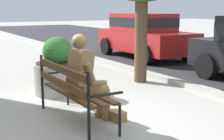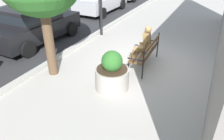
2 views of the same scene
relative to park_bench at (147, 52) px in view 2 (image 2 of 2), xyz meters
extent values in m
plane|color=#ADA8A0|center=(0.08, 0.20, -0.54)|extent=(80.00, 80.00, 0.00)
cube|color=#B2AFA8|center=(0.08, 3.10, -0.48)|extent=(60.00, 0.20, 0.12)
cube|color=brown|center=(0.00, -0.07, -0.09)|extent=(1.70, 0.14, 0.04)
cube|color=brown|center=(0.00, 0.11, -0.09)|extent=(1.70, 0.14, 0.04)
cube|color=brown|center=(-0.01, 0.29, -0.09)|extent=(1.70, 0.14, 0.04)
cube|color=brown|center=(0.00, -0.16, 0.08)|extent=(1.70, 0.07, 0.11)
cube|color=brown|center=(0.00, -0.16, 0.30)|extent=(1.70, 0.07, 0.11)
cylinder|color=black|center=(-0.89, 0.29, -0.32)|extent=(0.04, 0.04, 0.45)
cylinder|color=black|center=(-0.88, -0.18, -0.07)|extent=(0.04, 0.04, 0.95)
cube|color=black|center=(-0.88, 0.09, 0.08)|extent=(0.05, 0.48, 0.03)
cylinder|color=black|center=(0.87, 0.33, -0.32)|extent=(0.04, 0.04, 0.45)
cylinder|color=black|center=(0.88, -0.14, -0.07)|extent=(0.04, 0.04, 0.95)
cube|color=black|center=(0.88, 0.13, 0.08)|extent=(0.05, 0.48, 0.03)
cube|color=olive|center=(0.16, 0.17, 0.02)|extent=(0.39, 0.37, 0.16)
cube|color=olive|center=(0.17, 0.07, 0.34)|extent=(0.40, 0.34, 0.55)
sphere|color=olive|center=(0.17, 0.06, 0.72)|extent=(0.22, 0.22, 0.22)
cylinder|color=olive|center=(-0.05, 0.06, 0.29)|extent=(0.12, 0.19, 0.29)
cylinder|color=olive|center=(-0.08, 0.19, 0.12)|extent=(0.12, 0.28, 0.10)
cylinder|color=olive|center=(0.39, 0.12, 0.29)|extent=(0.12, 0.19, 0.29)
cylinder|color=olive|center=(0.37, 0.26, 0.12)|extent=(0.12, 0.28, 0.10)
cylinder|color=olive|center=(0.04, 0.29, -0.02)|extent=(0.19, 0.38, 0.14)
cylinder|color=olive|center=(0.02, 0.47, -0.29)|extent=(0.11, 0.11, 0.50)
cube|color=olive|center=(0.01, 0.53, -0.51)|extent=(0.15, 0.25, 0.07)
cylinder|color=olive|center=(0.22, 0.32, -0.02)|extent=(0.19, 0.38, 0.14)
cylinder|color=olive|center=(0.19, 0.50, -0.29)|extent=(0.11, 0.11, 0.50)
cube|color=olive|center=(0.19, 0.56, -0.51)|extent=(0.15, 0.25, 0.07)
cube|color=olive|center=(0.31, 0.62, -0.46)|extent=(0.30, 0.22, 0.16)
cylinder|color=#A8A399|center=(-1.76, 0.44, -0.23)|extent=(0.97, 0.97, 0.62)
cylinder|color=#38281C|center=(-1.76, 0.44, 0.09)|extent=(0.87, 0.87, 0.03)
sphere|color=#2D6B28|center=(-1.76, 0.44, 0.33)|extent=(0.59, 0.59, 0.59)
cylinder|color=brown|center=(-1.82, 2.54, 0.57)|extent=(0.30, 0.30, 2.24)
cube|color=black|center=(0.09, 4.97, 0.07)|extent=(4.15, 1.82, 0.70)
cube|color=black|center=(-0.06, 4.98, 0.72)|extent=(2.18, 1.63, 0.60)
cube|color=black|center=(-0.06, 4.98, 0.72)|extent=(2.19, 1.64, 0.33)
cylinder|color=black|center=(1.44, 5.78, -0.22)|extent=(0.65, 0.24, 0.64)
cylinder|color=black|center=(1.39, 4.08, -0.22)|extent=(0.65, 0.24, 0.64)
cylinder|color=black|center=(-1.27, 4.16, -0.22)|extent=(0.65, 0.24, 0.64)
cube|color=#B7B7BC|center=(5.90, 4.97, 0.07)|extent=(4.15, 1.82, 0.70)
cylinder|color=black|center=(7.26, 5.78, -0.22)|extent=(0.65, 0.24, 0.64)
cylinder|color=black|center=(7.21, 4.08, -0.22)|extent=(0.65, 0.24, 0.64)
cylinder|color=black|center=(4.60, 5.86, -0.22)|extent=(0.65, 0.24, 0.64)
cylinder|color=black|center=(4.55, 4.16, -0.22)|extent=(0.65, 0.24, 0.64)
camera|label=1|loc=(4.52, -1.90, 1.18)|focal=52.71mm
camera|label=2|loc=(-6.51, -1.90, 3.01)|focal=34.74mm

